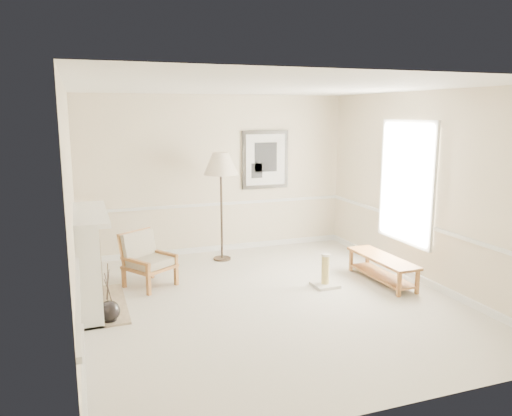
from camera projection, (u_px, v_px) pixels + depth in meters
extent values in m
plane|color=silver|center=(270.00, 301.00, 6.94)|extent=(5.50, 5.50, 0.00)
cube|color=beige|center=(217.00, 175.00, 9.21)|extent=(5.00, 0.04, 2.90)
cube|color=beige|center=(392.00, 251.00, 4.12)|extent=(5.00, 0.04, 2.90)
cube|color=beige|center=(72.00, 211.00, 5.84)|extent=(0.04, 5.50, 2.90)
cube|color=beige|center=(425.00, 189.00, 7.49)|extent=(0.04, 5.50, 2.90)
cube|color=white|center=(271.00, 87.00, 6.39)|extent=(5.00, 5.50, 0.04)
cube|color=white|center=(218.00, 248.00, 9.45)|extent=(4.95, 0.04, 0.10)
cube|color=white|center=(217.00, 204.00, 9.29)|extent=(4.95, 0.04, 0.05)
cube|color=white|center=(407.00, 182.00, 7.84)|extent=(0.03, 1.20, 1.80)
cube|color=white|center=(406.00, 182.00, 7.84)|extent=(0.05, 1.34, 1.94)
cube|color=black|center=(265.00, 160.00, 9.45)|extent=(0.92, 0.04, 1.10)
cube|color=white|center=(266.00, 160.00, 9.42)|extent=(0.78, 0.01, 0.96)
cube|color=black|center=(266.00, 157.00, 9.41)|extent=(0.45, 0.01, 0.55)
cube|color=white|center=(88.00, 263.00, 6.59)|extent=(0.28, 1.50, 1.25)
cube|color=white|center=(89.00, 214.00, 6.49)|extent=(0.46, 1.64, 0.06)
cube|color=#C6B28E|center=(100.00, 267.00, 6.65)|extent=(0.02, 1.05, 0.95)
cube|color=black|center=(101.00, 276.00, 6.68)|extent=(0.02, 0.62, 0.58)
cube|color=#AC9139|center=(103.00, 295.00, 6.73)|extent=(0.01, 0.66, 0.05)
cube|color=#C6B28E|center=(103.00, 305.00, 6.76)|extent=(0.60, 1.50, 0.03)
sphere|color=black|center=(109.00, 311.00, 6.19)|extent=(0.27, 0.27, 0.27)
cylinder|color=black|center=(110.00, 320.00, 6.21)|extent=(0.17, 0.17, 0.08)
cylinder|color=black|center=(108.00, 285.00, 6.13)|extent=(0.06, 0.10, 0.42)
cylinder|color=black|center=(108.00, 287.00, 6.13)|extent=(0.07, 0.13, 0.34)
cylinder|color=black|center=(108.00, 282.00, 6.12)|extent=(0.04, 0.06, 0.49)
cube|color=olive|center=(149.00, 284.00, 7.12)|extent=(0.07, 0.07, 0.33)
cube|color=olive|center=(124.00, 277.00, 7.44)|extent=(0.07, 0.07, 0.33)
cube|color=olive|center=(176.00, 274.00, 7.55)|extent=(0.07, 0.07, 0.33)
cube|color=olive|center=(152.00, 268.00, 7.87)|extent=(0.07, 0.07, 0.33)
cube|color=olive|center=(150.00, 267.00, 7.47)|extent=(0.85, 0.85, 0.04)
cube|color=olive|center=(137.00, 246.00, 7.59)|extent=(0.59, 0.46, 0.48)
cube|color=olive|center=(135.00, 261.00, 7.23)|extent=(0.39, 0.54, 0.04)
cube|color=olive|center=(163.00, 253.00, 7.66)|extent=(0.39, 0.54, 0.04)
cube|color=silver|center=(150.00, 261.00, 7.46)|extent=(0.78, 0.78, 0.11)
cube|color=silver|center=(139.00, 245.00, 7.55)|extent=(0.57, 0.46, 0.43)
cylinder|color=black|center=(222.00, 259.00, 8.89)|extent=(0.31, 0.31, 0.03)
cylinder|color=black|center=(221.00, 211.00, 8.73)|extent=(0.04, 0.04, 1.72)
cone|color=beige|center=(221.00, 164.00, 8.57)|extent=(0.65, 0.65, 0.38)
cube|color=olive|center=(383.00, 258.00, 7.66)|extent=(0.45, 1.40, 0.04)
cube|color=olive|center=(382.00, 275.00, 7.72)|extent=(0.39, 1.30, 0.03)
cube|color=olive|center=(399.00, 285.00, 7.06)|extent=(0.05, 0.05, 0.36)
cube|color=olive|center=(417.00, 282.00, 7.18)|extent=(0.05, 0.05, 0.36)
cube|color=olive|center=(351.00, 260.00, 8.23)|extent=(0.05, 0.05, 0.36)
cube|color=olive|center=(367.00, 258.00, 8.34)|extent=(0.05, 0.05, 0.36)
cube|color=white|center=(325.00, 285.00, 7.52)|extent=(0.37, 0.37, 0.04)
cylinder|color=#D8C26F|center=(325.00, 270.00, 7.47)|extent=(0.12, 0.12, 0.43)
cylinder|color=white|center=(326.00, 255.00, 7.43)|extent=(0.13, 0.13, 0.04)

